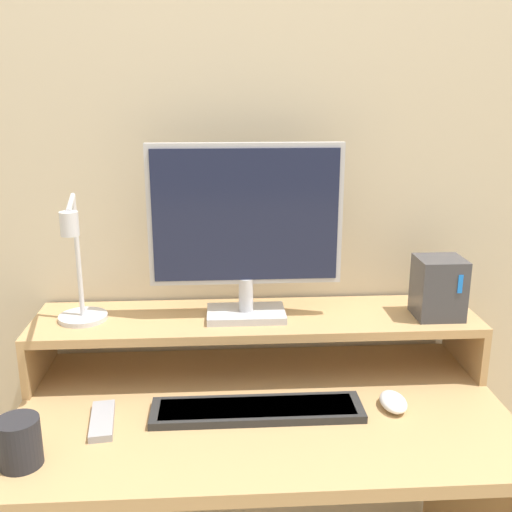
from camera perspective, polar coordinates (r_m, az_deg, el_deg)
name	(u,v)px	position (r m, az deg, el deg)	size (l,w,h in m)	color
wall_back	(253,171)	(1.59, -0.33, 8.14)	(6.00, 0.05, 2.50)	beige
desk	(261,490)	(1.55, 0.50, -21.39)	(1.12, 0.62, 0.76)	tan
monitor_shelf	(256,324)	(1.53, 0.04, -6.47)	(1.12, 0.25, 0.15)	tan
monitor	(246,225)	(1.44, -1.00, 2.98)	(0.47, 0.12, 0.43)	#BCBCC1
desk_lamp	(79,280)	(1.47, -16.54, -2.23)	(0.12, 0.27, 0.32)	silver
router_dock	(438,288)	(1.56, 16.99, -2.89)	(0.11, 0.11, 0.15)	#3D3D42
keyboard	(257,410)	(1.38, 0.11, -14.43)	(0.47, 0.11, 0.02)	#282828
mouse	(393,402)	(1.44, 12.94, -13.38)	(0.06, 0.10, 0.03)	white
remote_control	(102,421)	(1.39, -14.43, -14.95)	(0.07, 0.15, 0.02)	#99999E
mug	(19,442)	(1.29, -21.60, -16.17)	(0.08, 0.08, 0.10)	#232328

